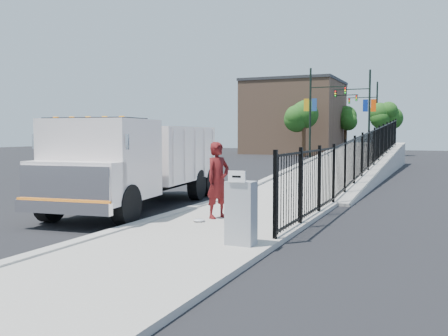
% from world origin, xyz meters
% --- Properties ---
extents(ground, '(120.00, 120.00, 0.00)m').
position_xyz_m(ground, '(0.00, 0.00, 0.00)').
color(ground, black).
rests_on(ground, ground).
extents(sidewalk, '(3.55, 12.00, 0.12)m').
position_xyz_m(sidewalk, '(1.93, -2.00, 0.06)').
color(sidewalk, '#9E998E').
rests_on(sidewalk, ground).
extents(curb, '(0.30, 12.00, 0.16)m').
position_xyz_m(curb, '(0.00, -2.00, 0.08)').
color(curb, '#ADAAA3').
rests_on(curb, ground).
extents(ramp, '(3.95, 24.06, 3.19)m').
position_xyz_m(ramp, '(2.12, 16.00, 0.00)').
color(ramp, '#9E998E').
rests_on(ramp, ground).
extents(iron_fence, '(0.10, 28.00, 1.80)m').
position_xyz_m(iron_fence, '(3.55, 12.00, 0.90)').
color(iron_fence, black).
rests_on(iron_fence, ground).
extents(truck, '(3.50, 8.22, 2.73)m').
position_xyz_m(truck, '(-1.87, 1.03, 1.54)').
color(truck, black).
rests_on(truck, ground).
extents(worker, '(0.72, 0.85, 1.96)m').
position_xyz_m(worker, '(1.41, -0.15, 1.10)').
color(worker, '#561112').
rests_on(worker, sidewalk).
extents(utility_cabinet, '(0.55, 0.40, 1.25)m').
position_xyz_m(utility_cabinet, '(3.10, -2.77, 0.75)').
color(utility_cabinet, gray).
rests_on(utility_cabinet, sidewalk).
extents(arrow_sign, '(0.35, 0.04, 0.22)m').
position_xyz_m(arrow_sign, '(3.10, -2.99, 1.48)').
color(arrow_sign, white).
rests_on(arrow_sign, utility_cabinet).
extents(debris, '(0.30, 0.30, 0.08)m').
position_xyz_m(debris, '(1.21, -0.85, 0.16)').
color(debris, silver).
rests_on(debris, sidewalk).
extents(light_pole_0, '(3.77, 0.22, 8.00)m').
position_xyz_m(light_pole_0, '(-3.80, 31.68, 4.36)').
color(light_pole_0, black).
rests_on(light_pole_0, ground).
extents(light_pole_1, '(3.78, 0.22, 8.00)m').
position_xyz_m(light_pole_1, '(0.22, 34.80, 4.36)').
color(light_pole_1, black).
rests_on(light_pole_1, ground).
extents(light_pole_2, '(3.77, 0.22, 8.00)m').
position_xyz_m(light_pole_2, '(-4.43, 41.61, 4.36)').
color(light_pole_2, black).
rests_on(light_pole_2, ground).
extents(light_pole_3, '(3.77, 0.22, 8.00)m').
position_xyz_m(light_pole_3, '(-0.46, 46.06, 4.36)').
color(light_pole_3, black).
rests_on(light_pole_3, ground).
extents(tree_0, '(2.80, 2.80, 5.40)m').
position_xyz_m(tree_0, '(-5.76, 35.90, 3.96)').
color(tree_0, '#382314').
rests_on(tree_0, ground).
extents(tree_1, '(2.12, 2.12, 5.06)m').
position_xyz_m(tree_1, '(1.03, 41.31, 3.90)').
color(tree_1, '#382314').
rests_on(tree_1, ground).
extents(tree_2, '(2.49, 2.49, 5.25)m').
position_xyz_m(tree_2, '(-3.70, 46.90, 3.94)').
color(tree_2, '#382314').
rests_on(tree_2, ground).
extents(building, '(10.00, 10.00, 8.00)m').
position_xyz_m(building, '(-9.00, 44.00, 4.00)').
color(building, '#8C664C').
rests_on(building, ground).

